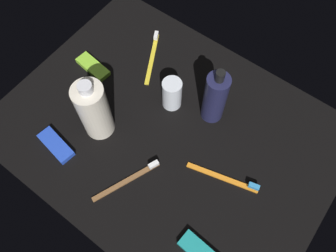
{
  "coord_description": "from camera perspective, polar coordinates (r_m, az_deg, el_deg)",
  "views": [
    {
      "loc": [
        22.96,
        -30.75,
        80.28
      ],
      "look_at": [
        0.0,
        0.0,
        3.0
      ],
      "focal_mm": 36.78,
      "sensor_mm": 36.0,
      "label": 1
    }
  ],
  "objects": [
    {
      "name": "bodywash_bottle",
      "position": [
        0.83,
        -12.17,
        2.59
      ],
      "size": [
        7.49,
        7.49,
        19.68
      ],
      "color": "silver",
      "rests_on": "ground_plane"
    },
    {
      "name": "ground_plane",
      "position": [
        0.9,
        0.0,
        -1.02
      ],
      "size": [
        84.0,
        64.0,
        1.2
      ],
      "primitive_type": "cube",
      "color": "black"
    },
    {
      "name": "toothbrush_brown",
      "position": [
        0.84,
        -6.2,
        -8.68
      ],
      "size": [
        7.94,
        17.11,
        2.1
      ],
      "color": "brown",
      "rests_on": "ground_plane"
    },
    {
      "name": "snack_bar_lime",
      "position": [
        1.01,
        -12.33,
        9.55
      ],
      "size": [
        10.79,
        5.16,
        1.5
      ],
      "primitive_type": "cube",
      "rotation": [
        0.0,
        0.0,
        -0.11
      ],
      "color": "#8CD133",
      "rests_on": "ground_plane"
    },
    {
      "name": "toothbrush_orange",
      "position": [
        0.85,
        9.7,
        -8.61
      ],
      "size": [
        17.71,
        5.74,
        2.1
      ],
      "color": "orange",
      "rests_on": "ground_plane"
    },
    {
      "name": "toothbrush_yellow",
      "position": [
        1.01,
        -2.57,
        11.74
      ],
      "size": [
        9.57,
        16.43,
        2.1
      ],
      "color": "yellow",
      "rests_on": "ground_plane"
    },
    {
      "name": "snack_bar_blue",
      "position": [
        0.91,
        -18.09,
        -3.02
      ],
      "size": [
        10.88,
        5.49,
        1.5
      ],
      "primitive_type": "cube",
      "rotation": [
        0.0,
        0.0,
        -0.15
      ],
      "color": "blue",
      "rests_on": "ground_plane"
    },
    {
      "name": "deodorant_stick",
      "position": [
        0.89,
        0.65,
        5.35
      ],
      "size": [
        5.1,
        5.1,
        9.41
      ],
      "primitive_type": "cylinder",
      "color": "silver",
      "rests_on": "ground_plane"
    },
    {
      "name": "lotion_bottle",
      "position": [
        0.85,
        7.8,
        4.7
      ],
      "size": [
        5.73,
        5.73,
        18.7
      ],
      "color": "#1D1E41",
      "rests_on": "ground_plane"
    }
  ]
}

